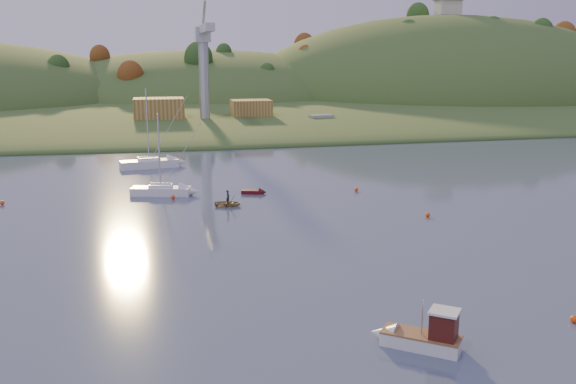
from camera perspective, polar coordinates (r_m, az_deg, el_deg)
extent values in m
cube|color=#324B1E|center=(254.39, -9.93, 8.29)|extent=(620.00, 220.00, 1.50)
ellipsoid|color=#324B1E|center=(189.66, -9.12, 6.98)|extent=(640.00, 150.00, 7.00)
ellipsoid|color=#324B1E|center=(235.09, -7.27, 8.05)|extent=(140.00, 120.00, 36.00)
ellipsoid|color=#324B1E|center=(243.06, 13.65, 7.94)|extent=(150.00, 130.00, 60.00)
cube|color=beige|center=(242.92, 14.05, 15.60)|extent=(8.00, 6.00, 5.00)
cube|color=slate|center=(147.25, -6.25, 6.02)|extent=(42.00, 16.00, 2.40)
cube|color=olive|center=(147.15, -11.41, 7.26)|extent=(11.00, 8.00, 4.80)
cube|color=olive|center=(149.92, -3.30, 7.41)|extent=(9.00, 7.00, 4.00)
cylinder|color=#B7B7BC|center=(144.22, -7.47, 9.92)|extent=(2.20, 2.20, 18.00)
cube|color=#B7B7BC|center=(144.14, -7.58, 13.70)|extent=(3.20, 3.20, 3.20)
cube|color=#B7B7BC|center=(135.21, -7.27, 14.22)|extent=(1.80, 18.00, 1.60)
cube|color=#B7B7BC|center=(149.15, -7.75, 14.03)|extent=(1.80, 10.00, 1.60)
cube|color=silver|center=(40.00, 11.73, -12.87)|extent=(4.70, 4.16, 0.84)
cone|color=silver|center=(40.53, 8.47, -12.38)|extent=(2.31, 2.32, 1.67)
cube|color=brown|center=(39.82, 11.76, -12.29)|extent=(4.73, 4.20, 0.11)
cube|color=#44140F|center=(39.24, 13.69, -11.47)|extent=(2.03, 2.01, 1.67)
cube|color=silver|center=(38.90, 13.76, -10.28)|extent=(2.29, 2.27, 0.14)
cylinder|color=silver|center=(39.38, 11.83, -10.85)|extent=(0.10, 0.10, 2.23)
cube|color=white|center=(99.91, -12.24, 2.46)|extent=(8.94, 3.99, 1.19)
cube|color=white|center=(99.81, -12.26, 2.83)|extent=(3.52, 2.46, 0.76)
cylinder|color=silver|center=(99.09, -12.40, 5.88)|extent=(0.18, 0.18, 10.79)
cylinder|color=silver|center=(99.77, -12.26, 2.97)|extent=(3.42, 0.69, 0.12)
cylinder|color=white|center=(99.75, -12.27, 3.03)|extent=(3.04, 0.86, 0.36)
cube|color=white|center=(80.48, -11.24, 0.08)|extent=(7.51, 3.84, 0.99)
cube|color=white|center=(80.37, -11.25, 0.46)|extent=(3.01, 2.23, 0.63)
cylinder|color=silver|center=(79.59, -11.39, 3.60)|extent=(0.18, 0.18, 9.00)
cylinder|color=silver|center=(80.32, -11.26, 0.63)|extent=(2.82, 0.81, 0.12)
cylinder|color=white|center=(80.30, -11.26, 0.70)|extent=(2.53, 0.96, 0.36)
imported|color=#958052|center=(73.66, -5.35, -1.01)|extent=(3.53, 2.90, 0.64)
imported|color=black|center=(73.55, -5.35, -0.65)|extent=(0.52, 0.66, 1.60)
cube|color=#500B10|center=(79.93, -3.19, 0.02)|extent=(2.85, 1.82, 0.44)
cone|color=#500B10|center=(79.74, -2.25, 0.00)|extent=(1.21, 1.30, 1.06)
cube|color=slate|center=(147.55, 2.95, 5.94)|extent=(13.20, 6.92, 1.61)
cube|color=#B7B7BC|center=(147.40, 2.96, 6.46)|extent=(5.81, 3.72, 2.15)
sphere|color=#FF4A0D|center=(46.49, 24.08, -10.27)|extent=(0.50, 0.50, 0.50)
sphere|color=#FF4A0D|center=(70.13, 12.32, -1.99)|extent=(0.50, 0.50, 0.50)
sphere|color=#FF4A0D|center=(80.92, -24.07, -0.88)|extent=(0.50, 0.50, 0.50)
sphere|color=#FF4A0D|center=(78.09, -10.18, -0.44)|extent=(0.50, 0.50, 0.50)
sphere|color=#FF4A0D|center=(81.58, 6.09, 0.24)|extent=(0.50, 0.50, 0.50)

